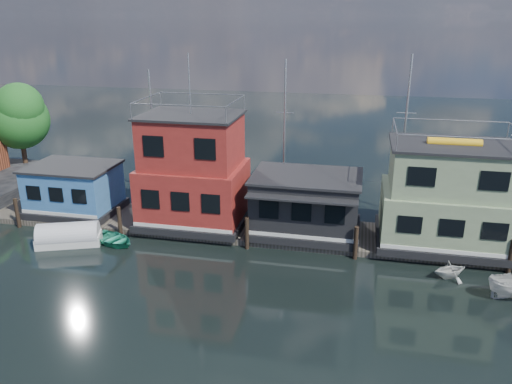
% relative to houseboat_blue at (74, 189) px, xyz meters
% --- Properties ---
extents(ground, '(160.00, 160.00, 0.00)m').
position_rel_houseboat_blue_xyz_m(ground, '(18.00, -12.00, -2.21)').
color(ground, black).
rests_on(ground, ground).
extents(dock, '(48.00, 5.00, 0.40)m').
position_rel_houseboat_blue_xyz_m(dock, '(18.00, 0.00, -2.01)').
color(dock, '#595147').
rests_on(dock, ground).
extents(houseboat_blue, '(6.40, 4.90, 3.66)m').
position_rel_houseboat_blue_xyz_m(houseboat_blue, '(0.00, 0.00, 0.00)').
color(houseboat_blue, black).
rests_on(houseboat_blue, dock).
extents(houseboat_red, '(7.40, 5.90, 11.86)m').
position_rel_houseboat_blue_xyz_m(houseboat_red, '(9.50, 0.00, 1.90)').
color(houseboat_red, black).
rests_on(houseboat_red, dock).
extents(houseboat_dark, '(7.40, 6.10, 4.06)m').
position_rel_houseboat_blue_xyz_m(houseboat_dark, '(17.50, -0.02, 0.21)').
color(houseboat_dark, black).
rests_on(houseboat_dark, dock).
extents(houseboat_green, '(8.40, 5.90, 7.03)m').
position_rel_houseboat_blue_xyz_m(houseboat_green, '(26.50, 0.00, 1.34)').
color(houseboat_green, black).
rests_on(houseboat_green, dock).
extents(pilings, '(42.28, 0.28, 2.20)m').
position_rel_houseboat_blue_xyz_m(pilings, '(17.67, -2.80, -1.11)').
color(pilings, '#2D2116').
rests_on(pilings, ground).
extents(background_masts, '(36.40, 0.16, 12.00)m').
position_rel_houseboat_blue_xyz_m(background_masts, '(22.76, 6.00, 3.35)').
color(background_masts, silver).
rests_on(background_masts, ground).
extents(dinghy_white, '(2.69, 2.57, 1.10)m').
position_rel_houseboat_blue_xyz_m(dinghy_white, '(26.48, -4.10, -1.66)').
color(dinghy_white, silver).
rests_on(dinghy_white, ground).
extents(dinghy_teal, '(4.08, 3.59, 0.70)m').
position_rel_houseboat_blue_xyz_m(dinghy_teal, '(5.06, -3.96, -1.85)').
color(dinghy_teal, '#25876A').
rests_on(dinghy_teal, ground).
extents(tarp_runabout, '(4.41, 2.95, 1.67)m').
position_rel_houseboat_blue_xyz_m(tarp_runabout, '(2.20, -4.69, -1.58)').
color(tarp_runabout, silver).
rests_on(tarp_runabout, ground).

